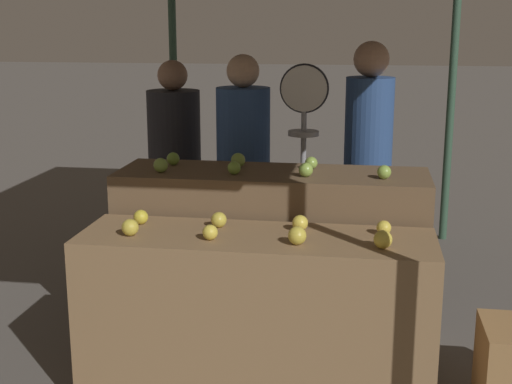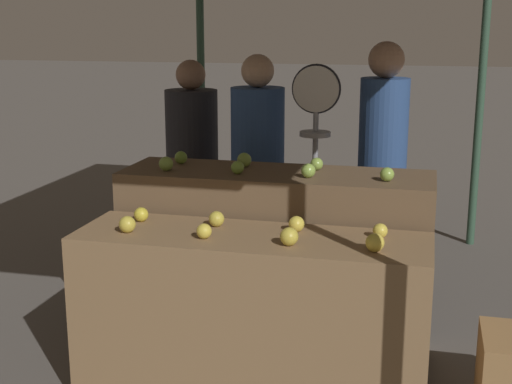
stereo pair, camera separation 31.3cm
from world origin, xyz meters
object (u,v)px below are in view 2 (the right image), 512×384
Objects in this scene: produce_scale at (315,132)px; person_vendor_at_scale at (258,160)px; person_customer_right at (382,154)px; person_customer_left at (192,156)px.

produce_scale is 0.54m from person_vendor_at_scale.
produce_scale is 0.51m from person_customer_right.
person_customer_right is (0.42, 0.23, -0.17)m from produce_scale.
person_customer_right is at bearing -176.41° from person_customer_left.
person_customer_left is 0.92× the size of person_customer_right.
person_customer_right reaches higher than produce_scale.
person_vendor_at_scale reaches higher than produce_scale.
produce_scale is at bearing 168.03° from person_customer_left.
person_vendor_at_scale reaches higher than person_customer_left.
person_customer_right is (0.85, 0.02, 0.07)m from person_vendor_at_scale.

